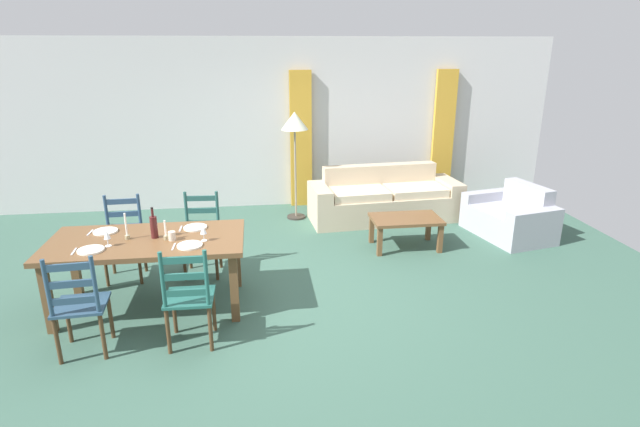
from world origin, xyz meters
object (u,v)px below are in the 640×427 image
Objects in this scene: dining_chair_near_right at (189,297)px; wine_bottle at (154,227)px; dining_table at (147,247)px; dining_chair_far_left at (124,238)px; wine_glass_near_right at (203,230)px; dining_chair_far_right at (202,234)px; dining_chair_near_left at (79,305)px; coffee_table at (406,222)px; coffee_cup_primary at (172,236)px; couch at (384,200)px; standing_lamp at (295,127)px; wine_glass_near_left at (107,235)px; armchair_upholstered at (512,218)px.

wine_bottle is (-0.39, 0.78, 0.39)m from dining_chair_near_right.
dining_table is 1.98× the size of dining_chair_far_left.
wine_bottle is 0.51m from wine_glass_near_right.
dining_chair_near_right is at bearing -89.00° from dining_chair_far_right.
dining_chair_near_left is 4.01m from coffee_table.
coffee_cup_primary is at bearing -102.31° from dining_chair_far_right.
couch is 1.42× the size of standing_lamp.
coffee_cup_primary reaches higher than couch.
wine_glass_near_left is (-0.79, 0.61, 0.38)m from dining_chair_near_right.
dining_chair_far_right is at bearing -170.47° from armchair_upholstered.
dining_chair_far_left is at bearing -179.16° from dining_chair_far_right.
standing_lamp is (1.43, 2.70, 0.62)m from coffee_cup_primary.
dining_chair_far_right is (0.45, 0.79, -0.19)m from dining_table.
couch is 1.76m from standing_lamp.
dining_chair_near_left is 4.13m from standing_lamp.
dining_chair_near_right is 0.75m from wine_glass_near_right.
dining_chair_near_right is 0.96m from wine_bottle.
standing_lamp is (2.12, 3.42, 0.93)m from dining_chair_near_left.
coffee_cup_primary is (0.18, -0.09, -0.07)m from wine_bottle.
wine_glass_near_left is 0.89m from wine_glass_near_right.
wine_bottle is at bearing -157.68° from coffee_table.
standing_lamp is at bearing 62.05° from coffee_cup_primary.
coffee_cup_primary is (0.69, 0.72, 0.32)m from dining_chair_near_left.
dining_chair_near_left is 0.91m from dining_chair_near_right.
dining_chair_near_right is 1.55m from dining_chair_far_right.
dining_chair_far_left is (-0.90, 1.54, 0.00)m from dining_chair_near_right.
coffee_cup_primary is at bearing -154.81° from coffee_table.
wine_glass_near_right is 0.07× the size of couch.
dining_chair_near_right is 5.96× the size of wine_glass_near_left.
wine_bottle is (-0.37, -0.77, 0.39)m from dining_chair_far_right.
dining_chair_far_left is at bearing -138.74° from standing_lamp.
dining_chair_far_left is (-0.42, 0.78, -0.19)m from dining_table.
dining_chair_far_left is 3.85m from couch.
dining_chair_near_right is 3.73m from standing_lamp.
dining_chair_near_right is at bearing -57.99° from dining_table.
dining_chair_near_right is at bearing -128.61° from couch.
coffee_table is (2.46, 1.36, -0.51)m from wine_glass_near_right.
armchair_upholstered is (1.63, 0.26, -0.11)m from coffee_table.
dining_table is 0.92m from dining_chair_near_right.
coffee_cup_primary is at bearing 8.09° from wine_glass_near_left.
dining_chair_far_right is at bearing 60.90° from dining_chair_near_left.
wine_glass_near_left is (0.11, 0.64, 0.38)m from dining_chair_near_left.
coffee_table is 0.55× the size of standing_lamp.
dining_chair_near_left is 1.05m from coffee_cup_primary.
coffee_table is (2.95, 1.21, -0.51)m from wine_bottle.
dining_chair_far_right is at bearing 60.46° from dining_table.
wine_glass_near_right is 0.10× the size of standing_lamp.
dining_chair_far_right is at bearing 97.70° from wine_glass_near_right.
wine_glass_near_left is (0.10, -0.93, 0.38)m from dining_chair_far_left.
coffee_table is (3.46, 2.02, -0.12)m from dining_chair_near_left.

